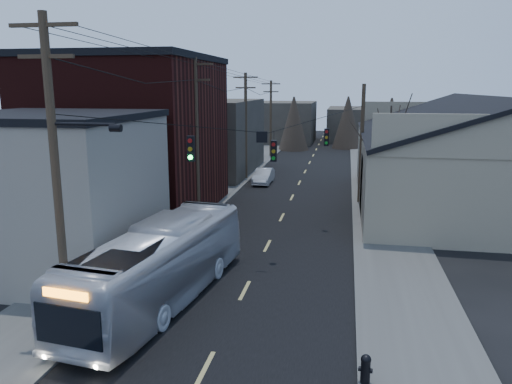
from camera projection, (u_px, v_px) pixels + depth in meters
road_surface at (297, 187)px, 41.90m from camera, size 9.00×110.00×0.02m
sidewalk_left at (222, 184)px, 43.03m from camera, size 4.00×110.00×0.12m
sidewalk_right at (376, 189)px, 40.76m from camera, size 4.00×110.00×0.12m
building_clapboard at (54, 195)px, 22.54m from camera, size 8.00×8.00×7.00m
building_brick at (133, 138)px, 32.99m from camera, size 10.00×12.00×10.00m
building_left_far at (207, 137)px, 48.61m from camera, size 9.00×14.00×7.00m
warehouse at (479, 170)px, 34.26m from camera, size 16.16×20.60×7.73m
building_far_left at (281, 122)px, 76.01m from camera, size 10.00×12.00×6.00m
building_far_right at (367, 124)px, 78.66m from camera, size 12.00×14.00×5.00m
bare_tree at (388, 165)px, 30.40m from camera, size 0.40×0.40×7.20m
utility_lines at (247, 134)px, 35.78m from camera, size 11.24×45.28×10.50m
bus at (161, 264)px, 19.37m from camera, size 4.04×11.34×3.09m
parked_car at (264, 176)px, 43.39m from camera, size 1.44×4.00×1.31m
fire_hydrant at (366, 368)px, 14.00m from camera, size 0.41×0.29×0.86m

